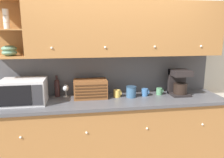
{
  "coord_description": "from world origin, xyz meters",
  "views": [
    {
      "loc": [
        -0.45,
        -3.05,
        1.82
      ],
      "look_at": [
        0.0,
        -0.22,
        1.21
      ],
      "focal_mm": 35.0,
      "sensor_mm": 36.0,
      "label": 1
    }
  ],
  "objects_px": {
    "wine_glass": "(66,89)",
    "mug_blue_second": "(117,93)",
    "wine_bottle": "(57,87)",
    "storage_canister": "(131,92)",
    "mug_patterned_third": "(145,92)",
    "coffee_maker": "(179,82)",
    "bread_box": "(90,89)",
    "microwave": "(24,92)",
    "mug": "(159,91)"
  },
  "relations": [
    {
      "from": "bread_box",
      "to": "storage_canister",
      "type": "distance_m",
      "value": 0.55
    },
    {
      "from": "microwave",
      "to": "coffee_maker",
      "type": "bearing_deg",
      "value": 1.68
    },
    {
      "from": "storage_canister",
      "to": "mug_patterned_third",
      "type": "distance_m",
      "value": 0.21
    },
    {
      "from": "microwave",
      "to": "mug_patterned_third",
      "type": "relative_size",
      "value": 5.18
    },
    {
      "from": "microwave",
      "to": "storage_canister",
      "type": "bearing_deg",
      "value": 1.98
    },
    {
      "from": "bread_box",
      "to": "storage_canister",
      "type": "bearing_deg",
      "value": -6.96
    },
    {
      "from": "mug",
      "to": "bread_box",
      "type": "bearing_deg",
      "value": 179.61
    },
    {
      "from": "microwave",
      "to": "mug",
      "type": "height_order",
      "value": "microwave"
    },
    {
      "from": "mug_blue_second",
      "to": "storage_canister",
      "type": "xyz_separation_m",
      "value": [
        0.19,
        -0.04,
        0.03
      ]
    },
    {
      "from": "mug_blue_second",
      "to": "mug_patterned_third",
      "type": "bearing_deg",
      "value": -1.53
    },
    {
      "from": "wine_bottle",
      "to": "bread_box",
      "type": "distance_m",
      "value": 0.47
    },
    {
      "from": "bread_box",
      "to": "mug_patterned_third",
      "type": "relative_size",
      "value": 4.32
    },
    {
      "from": "wine_bottle",
      "to": "wine_glass",
      "type": "height_order",
      "value": "wine_bottle"
    },
    {
      "from": "wine_bottle",
      "to": "mug_blue_second",
      "type": "relative_size",
      "value": 2.76
    },
    {
      "from": "bread_box",
      "to": "coffee_maker",
      "type": "distance_m",
      "value": 1.24
    },
    {
      "from": "wine_glass",
      "to": "mug_blue_second",
      "type": "xyz_separation_m",
      "value": [
        0.69,
        -0.12,
        -0.07
      ]
    },
    {
      "from": "mug_blue_second",
      "to": "storage_canister",
      "type": "height_order",
      "value": "storage_canister"
    },
    {
      "from": "mug",
      "to": "coffee_maker",
      "type": "height_order",
      "value": "coffee_maker"
    },
    {
      "from": "wine_bottle",
      "to": "storage_canister",
      "type": "height_order",
      "value": "wine_bottle"
    },
    {
      "from": "bread_box",
      "to": "mug_patterned_third",
      "type": "bearing_deg",
      "value": -2.54
    },
    {
      "from": "wine_bottle",
      "to": "bread_box",
      "type": "xyz_separation_m",
      "value": [
        0.45,
        -0.13,
        -0.01
      ]
    },
    {
      "from": "bread_box",
      "to": "mug_blue_second",
      "type": "bearing_deg",
      "value": -3.63
    },
    {
      "from": "mug_blue_second",
      "to": "mug",
      "type": "xyz_separation_m",
      "value": [
        0.61,
        0.02,
        -0.0
      ]
    },
    {
      "from": "wine_glass",
      "to": "mug",
      "type": "relative_size",
      "value": 1.79
    },
    {
      "from": "bread_box",
      "to": "mug_blue_second",
      "type": "height_order",
      "value": "bread_box"
    },
    {
      "from": "microwave",
      "to": "wine_bottle",
      "type": "height_order",
      "value": "microwave"
    },
    {
      "from": "bread_box",
      "to": "mug_blue_second",
      "type": "distance_m",
      "value": 0.37
    },
    {
      "from": "wine_bottle",
      "to": "bread_box",
      "type": "height_order",
      "value": "wine_bottle"
    },
    {
      "from": "wine_glass",
      "to": "bread_box",
      "type": "height_order",
      "value": "bread_box"
    },
    {
      "from": "bread_box",
      "to": "mug_patterned_third",
      "type": "xyz_separation_m",
      "value": [
        0.75,
        -0.03,
        -0.07
      ]
    },
    {
      "from": "microwave",
      "to": "mug_blue_second",
      "type": "distance_m",
      "value": 1.19
    },
    {
      "from": "wine_bottle",
      "to": "mug_blue_second",
      "type": "xyz_separation_m",
      "value": [
        0.81,
        -0.15,
        -0.08
      ]
    },
    {
      "from": "mug_patterned_third",
      "to": "mug",
      "type": "height_order",
      "value": "mug_patterned_third"
    },
    {
      "from": "bread_box",
      "to": "storage_canister",
      "type": "height_order",
      "value": "bread_box"
    },
    {
      "from": "microwave",
      "to": "bread_box",
      "type": "bearing_deg",
      "value": 7.89
    },
    {
      "from": "storage_canister",
      "to": "coffee_maker",
      "type": "relative_size",
      "value": 0.42
    },
    {
      "from": "storage_canister",
      "to": "mug_blue_second",
      "type": "bearing_deg",
      "value": 166.7
    },
    {
      "from": "microwave",
      "to": "storage_canister",
      "type": "xyz_separation_m",
      "value": [
        1.37,
        0.05,
        -0.08
      ]
    },
    {
      "from": "mug_blue_second",
      "to": "coffee_maker",
      "type": "distance_m",
      "value": 0.89
    },
    {
      "from": "wine_glass",
      "to": "coffee_maker",
      "type": "distance_m",
      "value": 1.58
    },
    {
      "from": "mug_blue_second",
      "to": "mug",
      "type": "bearing_deg",
      "value": 1.53
    },
    {
      "from": "wine_glass",
      "to": "storage_canister",
      "type": "distance_m",
      "value": 0.89
    },
    {
      "from": "wine_glass",
      "to": "mug_patterned_third",
      "type": "xyz_separation_m",
      "value": [
        1.08,
        -0.13,
        -0.06
      ]
    },
    {
      "from": "coffee_maker",
      "to": "mug_patterned_third",
      "type": "bearing_deg",
      "value": 177.64
    },
    {
      "from": "bread_box",
      "to": "mug",
      "type": "height_order",
      "value": "bread_box"
    },
    {
      "from": "wine_bottle",
      "to": "wine_glass",
      "type": "bearing_deg",
      "value": -15.73
    },
    {
      "from": "storage_canister",
      "to": "mug",
      "type": "bearing_deg",
      "value": 8.03
    },
    {
      "from": "mug_blue_second",
      "to": "mug",
      "type": "relative_size",
      "value": 1.12
    },
    {
      "from": "bread_box",
      "to": "storage_canister",
      "type": "relative_size",
      "value": 2.93
    },
    {
      "from": "wine_bottle",
      "to": "coffee_maker",
      "type": "xyz_separation_m",
      "value": [
        1.69,
        -0.18,
        0.05
      ]
    }
  ]
}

